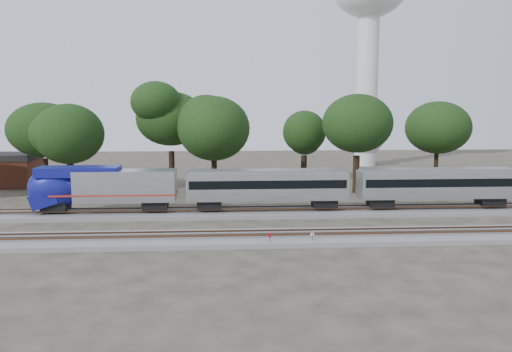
{
  "coord_description": "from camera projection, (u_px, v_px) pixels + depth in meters",
  "views": [
    {
      "loc": [
        -0.2,
        -43.33,
        10.77
      ],
      "look_at": [
        2.8,
        5.0,
        4.06
      ],
      "focal_mm": 35.0,
      "sensor_mm": 36.0,
      "label": 1
    }
  ],
  "objects": [
    {
      "name": "switch_stand_white",
      "position": [
        312.0,
        237.0,
        39.1
      ],
      "size": [
        0.32,
        0.1,
        1.02
      ],
      "rotation": [
        0.0,
        0.0,
        0.21
      ],
      "color": "#512D19",
      "rests_on": "ground"
    },
    {
      "name": "track_near",
      "position": [
        228.0,
        239.0,
        40.34
      ],
      "size": [
        160.0,
        5.0,
        0.73
      ],
      "color": "slate",
      "rests_on": "ground"
    },
    {
      "name": "tree_6",
      "position": [
        357.0,
        124.0,
        62.07
      ],
      "size": [
        8.88,
        8.88,
        12.52
      ],
      "color": "black",
      "rests_on": "ground"
    },
    {
      "name": "ground",
      "position": [
        228.0,
        229.0,
        44.32
      ],
      "size": [
        160.0,
        160.0,
        0.0
      ],
      "primitive_type": "plane",
      "color": "#383328",
      "rests_on": "ground"
    },
    {
      "name": "tree_7",
      "position": [
        438.0,
        128.0,
        71.3
      ],
      "size": [
        7.98,
        7.98,
        11.24
      ],
      "color": "black",
      "rests_on": "ground"
    },
    {
      "name": "track_far",
      "position": [
        228.0,
        213.0,
        50.23
      ],
      "size": [
        160.0,
        5.0,
        0.73
      ],
      "color": "slate",
      "rests_on": "ground"
    },
    {
      "name": "tree_4",
      "position": [
        214.0,
        129.0,
        61.13
      ],
      "size": [
        8.29,
        8.29,
        11.69
      ],
      "color": "black",
      "rests_on": "ground"
    },
    {
      "name": "switch_stand_red",
      "position": [
        270.0,
        238.0,
        38.72
      ],
      "size": [
        0.32,
        0.17,
        1.08
      ],
      "rotation": [
        0.0,
        0.0,
        0.42
      ],
      "color": "#512D19",
      "rests_on": "ground"
    },
    {
      "name": "tree_2",
      "position": [
        69.0,
        134.0,
        60.42
      ],
      "size": [
        7.65,
        7.65,
        10.79
      ],
      "color": "black",
      "rests_on": "ground"
    },
    {
      "name": "tree_5",
      "position": [
        304.0,
        132.0,
        70.18
      ],
      "size": [
        7.42,
        7.42,
        10.46
      ],
      "color": "black",
      "rests_on": "ground"
    },
    {
      "name": "brick_building",
      "position": [
        2.0,
        170.0,
        68.01
      ],
      "size": [
        9.51,
        6.81,
        4.5
      ],
      "rotation": [
        0.0,
        0.0,
        0.02
      ],
      "color": "brown",
      "rests_on": "ground"
    },
    {
      "name": "tree_1",
      "position": [
        44.0,
        130.0,
        62.85
      ],
      "size": [
        8.02,
        8.02,
        11.31
      ],
      "color": "black",
      "rests_on": "ground"
    },
    {
      "name": "water_tower",
      "position": [
        369.0,
        8.0,
        88.83
      ],
      "size": [
        13.75,
        13.75,
        38.07
      ],
      "color": "silver",
      "rests_on": "ground"
    },
    {
      "name": "switch_lever",
      "position": [
        324.0,
        243.0,
        39.21
      ],
      "size": [
        0.58,
        0.47,
        0.3
      ],
      "primitive_type": "cube",
      "rotation": [
        0.0,
        0.0,
        0.4
      ],
      "color": "#512D19",
      "rests_on": "ground"
    },
    {
      "name": "train",
      "position": [
        438.0,
        183.0,
        51.16
      ],
      "size": [
        83.88,
        2.88,
        4.25
      ],
      "color": "silver",
      "rests_on": "ground"
    },
    {
      "name": "tree_3",
      "position": [
        171.0,
        119.0,
        65.21
      ],
      "size": [
        9.4,
        9.4,
        13.25
      ],
      "color": "black",
      "rests_on": "ground"
    }
  ]
}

